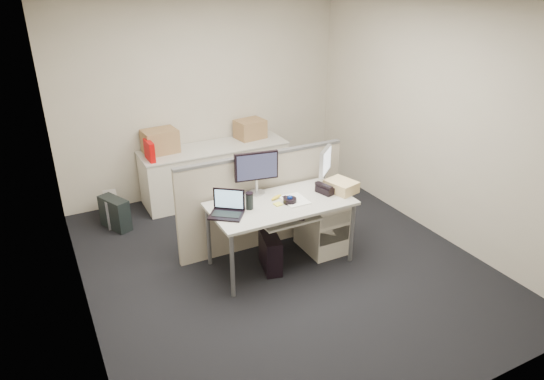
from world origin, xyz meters
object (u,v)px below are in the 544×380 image
desk (281,208)px  desk_phone (329,188)px  monitor_main (256,173)px  laptop (226,205)px

desk → desk_phone: 0.61m
monitor_main → laptop: monitor_main is taller
laptop → desk_phone: bearing=38.3°
laptop → desk_phone: (1.22, 0.02, -0.08)m
desk → laptop: size_ratio=4.66×
desk → laptop: 0.65m
monitor_main → desk_phone: bearing=-14.4°
desk → monitor_main: 0.46m
desk → desk_phone: size_ratio=6.14×
monitor_main → desk_phone: monitor_main is taller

